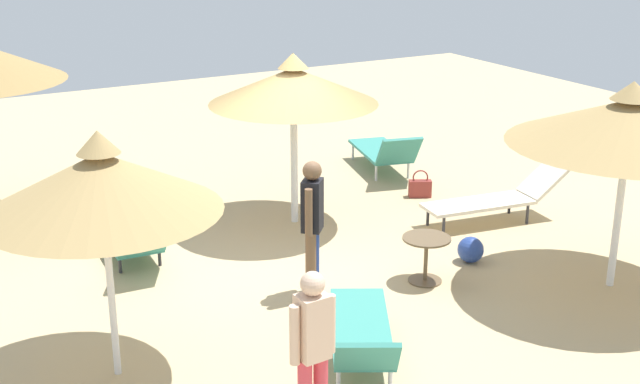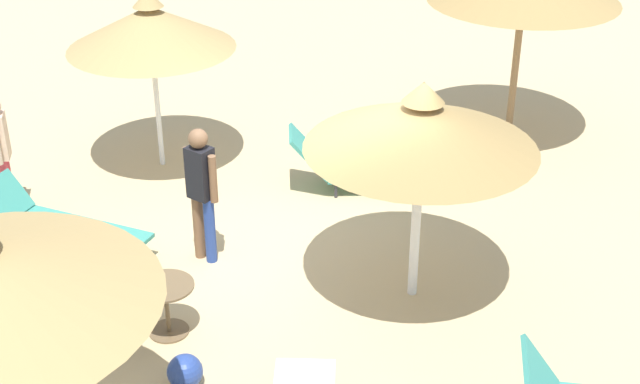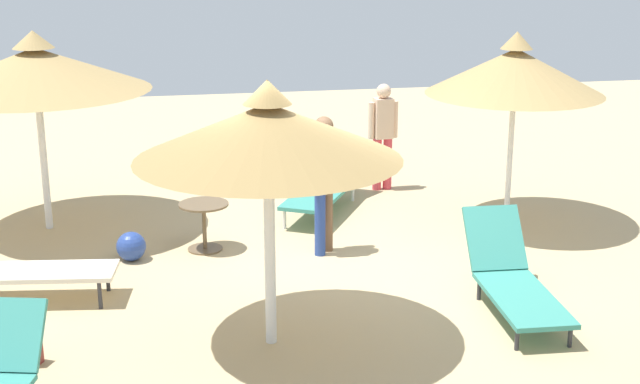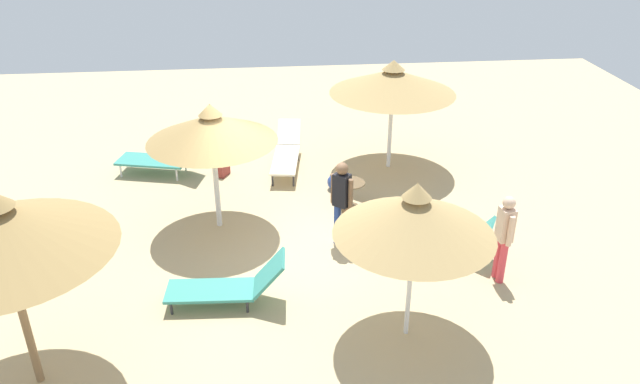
{
  "view_description": "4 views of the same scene",
  "coord_description": "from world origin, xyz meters",
  "px_view_note": "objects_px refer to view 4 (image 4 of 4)",
  "views": [
    {
      "loc": [
        -9.32,
        4.6,
        4.48
      ],
      "look_at": [
        -0.55,
        -0.28,
        1.04
      ],
      "focal_mm": 47.34,
      "sensor_mm": 36.0,
      "label": 1
    },
    {
      "loc": [
        -0.73,
        -8.93,
        5.75
      ],
      "look_at": [
        0.17,
        0.06,
        0.88
      ],
      "focal_mm": 50.47,
      "sensor_mm": 36.0,
      "label": 2
    },
    {
      "loc": [
        8.93,
        -1.78,
        3.83
      ],
      "look_at": [
        -0.94,
        0.08,
        0.84
      ],
      "focal_mm": 50.91,
      "sensor_mm": 36.0,
      "label": 3
    },
    {
      "loc": [
        0.2,
        9.91,
        6.16
      ],
      "look_at": [
        -0.82,
        -0.26,
        0.9
      ],
      "focal_mm": 34.59,
      "sensor_mm": 36.0,
      "label": 4
    }
  ],
  "objects_px": {
    "lounge_chair_far_right": "(436,233)",
    "handbag": "(224,169)",
    "side_table_round": "(350,190)",
    "lounge_chair_far_left": "(230,285)",
    "lounge_chair_front": "(287,151)",
    "parasol_umbrella_near_right": "(415,216)",
    "beach_ball": "(335,182)",
    "person_standing_near_left": "(342,199)",
    "person_standing_near_right": "(504,234)",
    "parasol_umbrella_edge": "(393,81)",
    "parasol_umbrella_back": "(211,128)",
    "lounge_chair_center": "(163,158)"
  },
  "relations": [
    {
      "from": "parasol_umbrella_near_right",
      "to": "parasol_umbrella_edge",
      "type": "distance_m",
      "value": 6.01
    },
    {
      "from": "lounge_chair_front",
      "to": "side_table_round",
      "type": "xyz_separation_m",
      "value": [
        -1.2,
        2.16,
        0.01
      ]
    },
    {
      "from": "lounge_chair_far_right",
      "to": "lounge_chair_far_left",
      "type": "bearing_deg",
      "value": 18.33
    },
    {
      "from": "handbag",
      "to": "lounge_chair_center",
      "type": "bearing_deg",
      "value": -8.81
    },
    {
      "from": "parasol_umbrella_near_right",
      "to": "person_standing_near_right",
      "type": "bearing_deg",
      "value": -147.03
    },
    {
      "from": "handbag",
      "to": "side_table_round",
      "type": "relative_size",
      "value": 0.75
    },
    {
      "from": "parasol_umbrella_near_right",
      "to": "lounge_chair_far_left",
      "type": "bearing_deg",
      "value": -20.81
    },
    {
      "from": "parasol_umbrella_near_right",
      "to": "side_table_round",
      "type": "distance_m",
      "value": 4.32
    },
    {
      "from": "side_table_round",
      "to": "beach_ball",
      "type": "relative_size",
      "value": 1.74
    },
    {
      "from": "person_standing_near_left",
      "to": "beach_ball",
      "type": "distance_m",
      "value": 2.41
    },
    {
      "from": "lounge_chair_far_left",
      "to": "person_standing_near_left",
      "type": "distance_m",
      "value": 2.62
    },
    {
      "from": "parasol_umbrella_edge",
      "to": "lounge_chair_center",
      "type": "distance_m",
      "value": 5.5
    },
    {
      "from": "parasol_umbrella_edge",
      "to": "lounge_chair_far_right",
      "type": "bearing_deg",
      "value": 91.99
    },
    {
      "from": "lounge_chair_far_right",
      "to": "parasol_umbrella_back",
      "type": "bearing_deg",
      "value": -18.12
    },
    {
      "from": "parasol_umbrella_near_right",
      "to": "side_table_round",
      "type": "height_order",
      "value": "parasol_umbrella_near_right"
    },
    {
      "from": "lounge_chair_far_right",
      "to": "handbag",
      "type": "bearing_deg",
      "value": -41.86
    },
    {
      "from": "person_standing_near_left",
      "to": "parasol_umbrella_edge",
      "type": "bearing_deg",
      "value": -115.22
    },
    {
      "from": "parasol_umbrella_near_right",
      "to": "beach_ball",
      "type": "bearing_deg",
      "value": -84.36
    },
    {
      "from": "parasol_umbrella_near_right",
      "to": "handbag",
      "type": "bearing_deg",
      "value": -63.13
    },
    {
      "from": "lounge_chair_far_left",
      "to": "lounge_chair_front",
      "type": "relative_size",
      "value": 0.85
    },
    {
      "from": "person_standing_near_right",
      "to": "lounge_chair_far_left",
      "type": "bearing_deg",
      "value": 2.66
    },
    {
      "from": "person_standing_near_right",
      "to": "side_table_round",
      "type": "bearing_deg",
      "value": -52.21
    },
    {
      "from": "lounge_chair_front",
      "to": "beach_ball",
      "type": "distance_m",
      "value": 1.64
    },
    {
      "from": "parasol_umbrella_edge",
      "to": "person_standing_near_left",
      "type": "height_order",
      "value": "parasol_umbrella_edge"
    },
    {
      "from": "lounge_chair_center",
      "to": "beach_ball",
      "type": "relative_size",
      "value": 5.98
    },
    {
      "from": "parasol_umbrella_edge",
      "to": "lounge_chair_far_right",
      "type": "height_order",
      "value": "parasol_umbrella_edge"
    },
    {
      "from": "person_standing_near_right",
      "to": "lounge_chair_front",
      "type": "bearing_deg",
      "value": -55.85
    },
    {
      "from": "lounge_chair_far_right",
      "to": "lounge_chair_far_left",
      "type": "relative_size",
      "value": 1.09
    },
    {
      "from": "lounge_chair_far_right",
      "to": "lounge_chair_far_left",
      "type": "xyz_separation_m",
      "value": [
        3.7,
        1.23,
        -0.01
      ]
    },
    {
      "from": "person_standing_near_right",
      "to": "parasol_umbrella_edge",
      "type": "bearing_deg",
      "value": -78.63
    },
    {
      "from": "person_standing_near_left",
      "to": "side_table_round",
      "type": "bearing_deg",
      "value": -104.88
    },
    {
      "from": "parasol_umbrella_near_right",
      "to": "lounge_chair_center",
      "type": "height_order",
      "value": "parasol_umbrella_near_right"
    },
    {
      "from": "lounge_chair_far_left",
      "to": "handbag",
      "type": "relative_size",
      "value": 4.3
    },
    {
      "from": "lounge_chair_far_left",
      "to": "person_standing_near_left",
      "type": "bearing_deg",
      "value": -141.56
    },
    {
      "from": "handbag",
      "to": "lounge_chair_far_left",
      "type": "bearing_deg",
      "value": 93.57
    },
    {
      "from": "parasol_umbrella_edge",
      "to": "lounge_chair_far_left",
      "type": "distance_m",
      "value": 6.33
    },
    {
      "from": "handbag",
      "to": "side_table_round",
      "type": "xyz_separation_m",
      "value": [
        -2.67,
        1.82,
        0.25
      ]
    },
    {
      "from": "person_standing_near_left",
      "to": "beach_ball",
      "type": "relative_size",
      "value": 4.83
    },
    {
      "from": "parasol_umbrella_near_right",
      "to": "parasol_umbrella_edge",
      "type": "bearing_deg",
      "value": -98.86
    },
    {
      "from": "lounge_chair_far_left",
      "to": "parasol_umbrella_edge",
      "type": "bearing_deg",
      "value": -125.92
    },
    {
      "from": "beach_ball",
      "to": "parasol_umbrella_near_right",
      "type": "bearing_deg",
      "value": 95.64
    },
    {
      "from": "person_standing_near_left",
      "to": "parasol_umbrella_back",
      "type": "bearing_deg",
      "value": -22.51
    },
    {
      "from": "parasol_umbrella_back",
      "to": "person_standing_near_left",
      "type": "xyz_separation_m",
      "value": [
        -2.29,
        0.95,
        -1.09
      ]
    },
    {
      "from": "lounge_chair_far_right",
      "to": "lounge_chair_center",
      "type": "height_order",
      "value": "lounge_chair_center"
    },
    {
      "from": "lounge_chair_center",
      "to": "person_standing_near_left",
      "type": "xyz_separation_m",
      "value": [
        -3.66,
        3.44,
        0.56
      ]
    },
    {
      "from": "lounge_chair_far_left",
      "to": "lounge_chair_front",
      "type": "height_order",
      "value": "lounge_chair_far_left"
    },
    {
      "from": "lounge_chair_center",
      "to": "person_standing_near_right",
      "type": "distance_m",
      "value": 7.85
    },
    {
      "from": "parasol_umbrella_near_right",
      "to": "lounge_chair_far_right",
      "type": "relative_size",
      "value": 1.19
    },
    {
      "from": "parasol_umbrella_near_right",
      "to": "side_table_round",
      "type": "relative_size",
      "value": 4.19
    },
    {
      "from": "parasol_umbrella_near_right",
      "to": "parasol_umbrella_back",
      "type": "bearing_deg",
      "value": -50.25
    }
  ]
}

